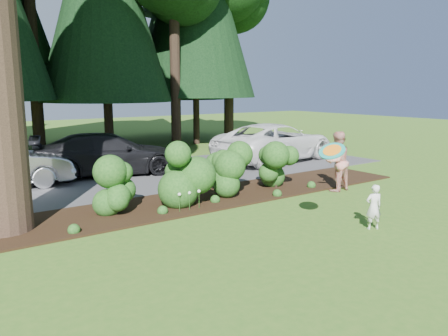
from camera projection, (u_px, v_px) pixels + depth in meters
name	position (u px, v px, depth m)	size (l,w,h in m)	color
ground	(255.00, 234.00, 9.86)	(80.00, 80.00, 0.00)	#35621C
mulch_bed	(183.00, 202.00, 12.47)	(16.00, 2.50, 0.05)	black
driveway	(125.00, 178.00, 15.89)	(22.00, 6.00, 0.03)	#38383A
shrub_row	(208.00, 173.00, 12.68)	(6.53, 1.60, 1.61)	#164013
lily_cluster	(189.00, 194.00, 11.54)	(0.69, 0.09, 0.57)	#164013
car_white_suv	(275.00, 142.00, 19.56)	(2.79, 6.04, 1.68)	silver
car_dark_suv	(109.00, 154.00, 16.41)	(2.20, 5.40, 1.57)	black
child	(374.00, 207.00, 10.10)	(0.39, 0.26, 1.07)	silver
adult	(337.00, 161.00, 13.85)	(0.93, 0.72, 1.91)	red
frisbee	(332.00, 151.00, 9.44)	(0.55, 0.57, 0.38)	teal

